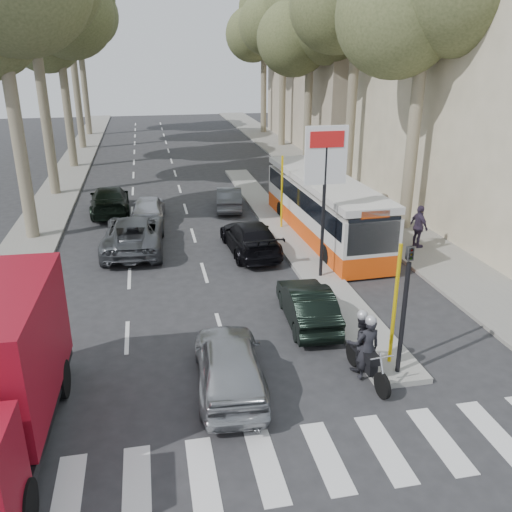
{
  "coord_description": "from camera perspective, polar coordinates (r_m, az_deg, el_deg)",
  "views": [
    {
      "loc": [
        -2.76,
        -12.6,
        8.0
      ],
      "look_at": [
        0.56,
        3.75,
        1.6
      ],
      "focal_mm": 38.0,
      "sensor_mm": 36.0,
      "label": 1
    }
  ],
  "objects": [
    {
      "name": "building_far",
      "position": [
        50.05,
        10.6,
        20.66
      ],
      "size": [
        11.0,
        20.0,
        16.0
      ],
      "primitive_type": "cube",
      "color": "#B7A88E",
      "rests_on": "ground"
    },
    {
      "name": "pedestrian_far",
      "position": [
        24.68,
        13.01,
        4.2
      ],
      "size": [
        1.38,
        1.11,
        1.96
      ],
      "primitive_type": "imported",
      "rotation": [
        0.0,
        0.0,
        3.66
      ],
      "color": "#605748",
      "rests_on": "sidewalk_right"
    },
    {
      "name": "queue_car_d",
      "position": [
        28.87,
        -2.86,
        6.12
      ],
      "size": [
        1.76,
        3.8,
        1.21
      ],
      "primitive_type": "imported",
      "rotation": [
        0.0,
        0.0,
        3.01
      ],
      "color": "#4A4D52",
      "rests_on": "ground"
    },
    {
      "name": "pedestrian_near",
      "position": [
        23.73,
        16.78,
        2.99
      ],
      "size": [
        0.69,
        1.14,
        1.81
      ],
      "primitive_type": "imported",
      "rotation": [
        0.0,
        0.0,
        1.74
      ],
      "color": "#3B2F47",
      "rests_on": "sidewalk_right"
    },
    {
      "name": "tree_r_c",
      "position": [
        40.5,
        5.93,
        23.28
      ],
      "size": [
        7.4,
        7.2,
        13.32
      ],
      "color": "#6B604C",
      "rests_on": "ground"
    },
    {
      "name": "motorcycle",
      "position": [
        14.35,
        11.31,
        -9.36
      ],
      "size": [
        0.85,
        2.2,
        1.87
      ],
      "rotation": [
        0.0,
        0.0,
        0.11
      ],
      "color": "black",
      "rests_on": "ground"
    },
    {
      "name": "tree_r_e",
      "position": [
        56.06,
        0.95,
        23.42
      ],
      "size": [
        7.4,
        7.2,
        14.1
      ],
      "color": "#6B604C",
      "rests_on": "ground"
    },
    {
      "name": "median_left",
      "position": [
        41.7,
        -18.72,
        8.91
      ],
      "size": [
        2.4,
        64.0,
        0.12
      ],
      "primitive_type": "cube",
      "color": "gray",
      "rests_on": "ground"
    },
    {
      "name": "silver_hatchback",
      "position": [
        13.69,
        -2.8,
        -11.25
      ],
      "size": [
        1.91,
        4.22,
        1.41
      ],
      "primitive_type": "imported",
      "rotation": [
        0.0,
        0.0,
        3.08
      ],
      "color": "#A1A4A8",
      "rests_on": "ground"
    },
    {
      "name": "ground",
      "position": [
        15.17,
        0.75,
        -10.82
      ],
      "size": [
        120.0,
        120.0,
        0.0
      ],
      "primitive_type": "plane",
      "color": "#28282B",
      "rests_on": "ground"
    },
    {
      "name": "queue_car_a",
      "position": [
        23.39,
        -12.73,
        2.34
      ],
      "size": [
        2.72,
        5.38,
        1.46
      ],
      "primitive_type": "imported",
      "rotation": [
        0.0,
        0.0,
        3.08
      ],
      "color": "#515459",
      "rests_on": "ground"
    },
    {
      "name": "traffic_island",
      "position": [
        25.61,
        2.67,
        2.95
      ],
      "size": [
        1.5,
        26.0,
        0.16
      ],
      "primitive_type": "cube",
      "color": "gray",
      "rests_on": "ground"
    },
    {
      "name": "tree_l_c",
      "position": [
        41.07,
        -20.09,
        22.68
      ],
      "size": [
        7.4,
        7.2,
        13.71
      ],
      "color": "#6B604C",
      "rests_on": "ground"
    },
    {
      "name": "city_bus",
      "position": [
        24.46,
        7.1,
        5.3
      ],
      "size": [
        2.63,
        10.54,
        2.76
      ],
      "rotation": [
        0.0,
        0.0,
        0.03
      ],
      "color": "#E8480C",
      "rests_on": "ground"
    },
    {
      "name": "billboard",
      "position": [
        19.08,
        7.25,
        7.81
      ],
      "size": [
        1.5,
        12.1,
        5.6
      ],
      "color": "yellow",
      "rests_on": "ground"
    },
    {
      "name": "tree_r_d",
      "position": [
        48.3,
        3.07,
        24.6
      ],
      "size": [
        7.4,
        7.2,
        14.88
      ],
      "color": "#6B604C",
      "rests_on": "ground"
    },
    {
      "name": "traffic_light_island",
      "position": [
        13.77,
        15.53,
        -3.43
      ],
      "size": [
        0.16,
        0.41,
        3.6
      ],
      "color": "black",
      "rests_on": "ground"
    },
    {
      "name": "queue_car_e",
      "position": [
        29.1,
        -15.14,
        5.71
      ],
      "size": [
        2.14,
        4.85,
        1.39
      ],
      "primitive_type": "imported",
      "rotation": [
        0.0,
        0.0,
        3.18
      ],
      "color": "black",
      "rests_on": "ground"
    },
    {
      "name": "sidewalk_right",
      "position": [
        40.07,
        5.29,
        9.47
      ],
      "size": [
        3.2,
        70.0,
        0.12
      ],
      "primitive_type": "cube",
      "color": "gray",
      "rests_on": "ground"
    },
    {
      "name": "dark_hatchback",
      "position": [
        16.85,
        5.44,
        -5.09
      ],
      "size": [
        1.52,
        3.82,
        1.24
      ],
      "primitive_type": "imported",
      "rotation": [
        0.0,
        0.0,
        3.09
      ],
      "color": "black",
      "rests_on": "ground"
    },
    {
      "name": "queue_car_c",
      "position": [
        27.25,
        -11.28,
        4.95
      ],
      "size": [
        1.84,
        3.98,
        1.32
      ],
      "primitive_type": "imported",
      "rotation": [
        0.0,
        0.0,
        3.07
      ],
      "color": "#B0B2B9",
      "rests_on": "ground"
    },
    {
      "name": "tree_l_e",
      "position": [
        57.01,
        -18.18,
        22.78
      ],
      "size": [
        7.4,
        7.2,
        14.49
      ],
      "color": "#6B604C",
      "rests_on": "ground"
    },
    {
      "name": "queue_car_b",
      "position": [
        22.51,
        -0.61,
        1.98
      ],
      "size": [
        2.14,
        4.71,
        1.34
      ],
      "primitive_type": "imported",
      "rotation": [
        0.0,
        0.0,
        3.2
      ],
      "color": "black",
      "rests_on": "ground"
    }
  ]
}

